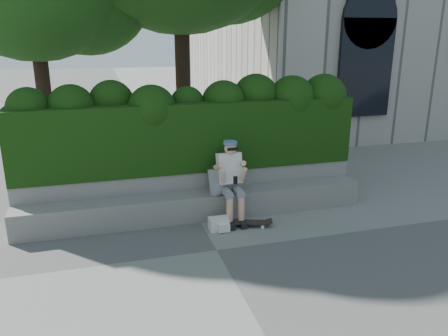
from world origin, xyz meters
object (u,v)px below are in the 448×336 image
object	(u,v)px
person	(230,177)
skateboard	(246,223)
backpack_plaid	(219,181)
backpack_ground	(219,224)

from	to	relation	value
person	skateboard	size ratio (longest dim) A/B	1.74
backpack_plaid	backpack_ground	bearing A→B (deg)	-125.05
skateboard	backpack_ground	xyz separation A→B (m)	(-0.47, 0.00, 0.03)
skateboard	backpack_plaid	bearing A→B (deg)	143.87
backpack_plaid	skateboard	bearing A→B (deg)	-72.77
person	backpack_plaid	distance (m)	0.21
skateboard	person	bearing A→B (deg)	130.95
skateboard	backpack_ground	world-z (taller)	backpack_ground
skateboard	backpack_plaid	size ratio (longest dim) A/B	1.79
person	skateboard	xyz separation A→B (m)	(0.16, -0.38, -0.69)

